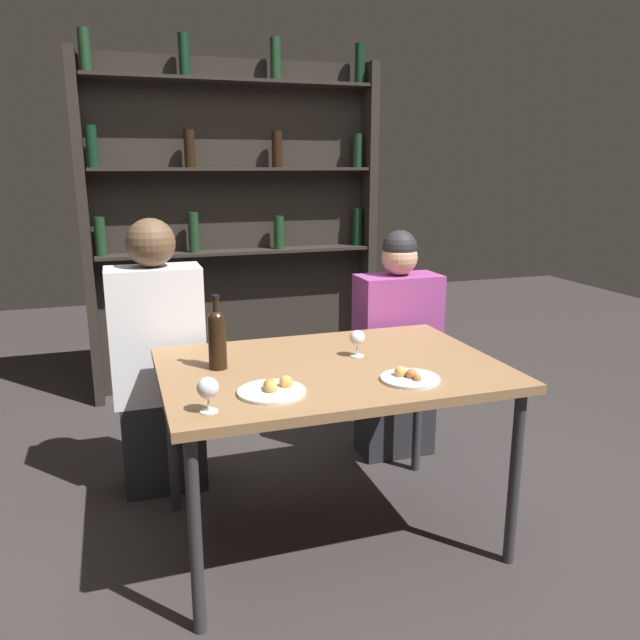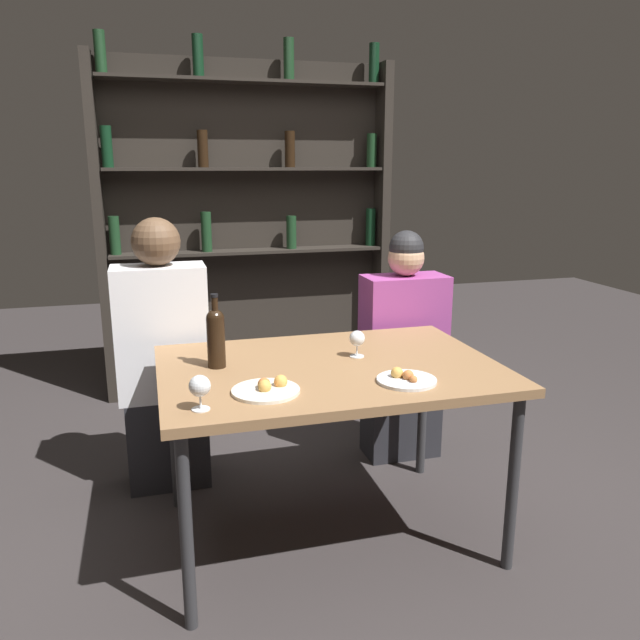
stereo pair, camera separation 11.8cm
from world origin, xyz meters
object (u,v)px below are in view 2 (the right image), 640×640
object	(u,v)px
wine_bottle	(216,335)
food_plate_1	(406,379)
wine_glass_1	(200,387)
seated_person_right	(403,352)
food_plate_0	(267,389)
wine_glass_0	(357,339)
seated_person_left	(164,363)

from	to	relation	value
wine_bottle	food_plate_1	distance (m)	0.74
wine_glass_1	seated_person_right	xyz separation A→B (m)	(1.11, 0.96, -0.26)
wine_bottle	seated_person_right	size ratio (longest dim) A/B	0.24
wine_bottle	seated_person_right	world-z (taller)	seated_person_right
food_plate_0	wine_glass_0	bearing A→B (deg)	35.24
seated_person_right	seated_person_left	bearing A→B (deg)	180.00
food_plate_0	food_plate_1	world-z (taller)	food_plate_0
wine_glass_1	food_plate_0	world-z (taller)	wine_glass_1
wine_bottle	wine_glass_0	size ratio (longest dim) A/B	2.63
food_plate_0	seated_person_left	world-z (taller)	seated_person_left
wine_bottle	food_plate_1	bearing A→B (deg)	-29.02
wine_glass_0	food_plate_1	distance (m)	0.35
wine_glass_0	food_plate_0	xyz separation A→B (m)	(-0.43, -0.31, -0.06)
seated_person_left	seated_person_right	distance (m)	1.21
wine_bottle	food_plate_0	size ratio (longest dim) A/B	1.22
seated_person_left	seated_person_right	xyz separation A→B (m)	(1.21, -0.00, -0.05)
wine_bottle	wine_glass_1	size ratio (longest dim) A/B	2.49
food_plate_0	wine_glass_1	bearing A→B (deg)	-156.85
seated_person_left	food_plate_1	bearing A→B (deg)	-46.74
food_plate_1	seated_person_right	xyz separation A→B (m)	(0.37, 0.89, -0.19)
food_plate_1	seated_person_left	world-z (taller)	seated_person_left
wine_bottle	seated_person_left	size ratio (longest dim) A/B	0.23
seated_person_right	food_plate_1	bearing A→B (deg)	-112.68
wine_glass_0	wine_glass_1	xyz separation A→B (m)	(-0.67, -0.41, 0.00)
wine_glass_0	seated_person_right	distance (m)	0.75
wine_glass_0	seated_person_right	xyz separation A→B (m)	(0.44, 0.55, -0.26)
wine_glass_1	seated_person_left	distance (m)	0.99
food_plate_0	food_plate_1	distance (m)	0.51
food_plate_0	seated_person_left	size ratio (longest dim) A/B	0.18
wine_glass_1	seated_person_left	bearing A→B (deg)	95.59
wine_glass_1	food_plate_0	distance (m)	0.27
food_plate_0	seated_person_left	xyz separation A→B (m)	(-0.33, 0.86, -0.15)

